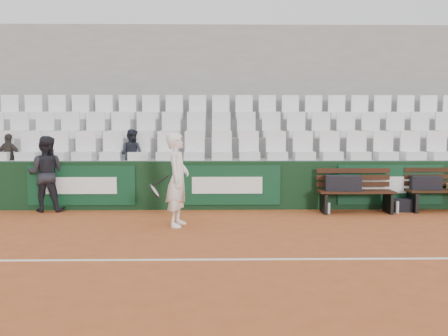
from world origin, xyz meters
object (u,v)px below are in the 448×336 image
(bench_right, at_px, (444,201))
(spectator_c, at_px, (131,134))
(water_bottle_far, at_px, (397,207))
(spectator_b, at_px, (8,136))
(sports_bag_left, at_px, (343,183))
(sports_bag_right, at_px, (426,183))
(bench_left, at_px, (356,202))
(sports_bag_ground, at_px, (400,205))
(ball_kid, at_px, (46,174))
(tennis_player, at_px, (177,180))
(water_bottle_near, at_px, (329,208))

(bench_right, height_order, spectator_c, spectator_c)
(water_bottle_far, relative_size, spectator_b, 0.23)
(bench_right, xyz_separation_m, water_bottle_far, (-1.02, -0.18, -0.11))
(sports_bag_left, relative_size, sports_bag_right, 1.20)
(bench_left, height_order, sports_bag_left, sports_bag_left)
(sports_bag_ground, height_order, spectator_b, spectator_b)
(sports_bag_ground, relative_size, ball_kid, 0.27)
(bench_left, bearing_deg, sports_bag_ground, 9.30)
(sports_bag_ground, height_order, spectator_c, spectator_c)
(water_bottle_far, distance_m, spectator_c, 5.77)
(tennis_player, distance_m, spectator_b, 4.52)
(bench_right, bearing_deg, sports_bag_ground, 178.11)
(sports_bag_ground, bearing_deg, sports_bag_left, -174.19)
(bench_left, relative_size, tennis_player, 0.92)
(sports_bag_ground, height_order, tennis_player, tennis_player)
(sports_bag_ground, distance_m, water_bottle_near, 1.54)
(tennis_player, bearing_deg, water_bottle_near, 21.51)
(bench_right, xyz_separation_m, ball_kid, (-8.11, 0.16, 0.55))
(sports_bag_right, bearing_deg, bench_right, -5.73)
(bench_left, distance_m, water_bottle_far, 0.83)
(bench_left, height_order, spectator_b, spectator_b)
(water_bottle_far, distance_m, ball_kid, 7.12)
(sports_bag_ground, bearing_deg, spectator_c, 170.86)
(spectator_c, bearing_deg, sports_bag_left, -171.12)
(sports_bag_right, relative_size, ball_kid, 0.38)
(bench_right, distance_m, water_bottle_near, 2.42)
(water_bottle_far, height_order, spectator_b, spectator_b)
(tennis_player, bearing_deg, sports_bag_right, 15.81)
(sports_bag_left, bearing_deg, spectator_b, 171.74)
(water_bottle_far, bearing_deg, water_bottle_near, -178.60)
(sports_bag_left, relative_size, tennis_player, 0.43)
(sports_bag_left, bearing_deg, sports_bag_right, 4.33)
(sports_bag_ground, distance_m, water_bottle_far, 0.25)
(bench_right, relative_size, tennis_player, 0.92)
(spectator_b, relative_size, spectator_c, 0.92)
(ball_kid, bearing_deg, sports_bag_right, 177.97)
(bench_right, height_order, water_bottle_near, bench_right)
(tennis_player, distance_m, ball_kid, 3.18)
(tennis_player, relative_size, spectator_b, 1.59)
(sports_bag_right, relative_size, spectator_c, 0.52)
(sports_bag_right, xyz_separation_m, spectator_c, (-6.12, 0.89, 0.97))
(sports_bag_ground, bearing_deg, tennis_player, -162.53)
(water_bottle_near, xyz_separation_m, spectator_c, (-4.08, 1.15, 1.45))
(bench_right, height_order, tennis_player, tennis_player)
(sports_bag_left, height_order, spectator_c, spectator_c)
(bench_left, height_order, spectator_c, spectator_c)
(sports_bag_right, bearing_deg, water_bottle_near, -172.89)
(sports_bag_left, relative_size, spectator_c, 0.62)
(sports_bag_left, distance_m, water_bottle_far, 1.18)
(bench_left, relative_size, water_bottle_near, 6.77)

